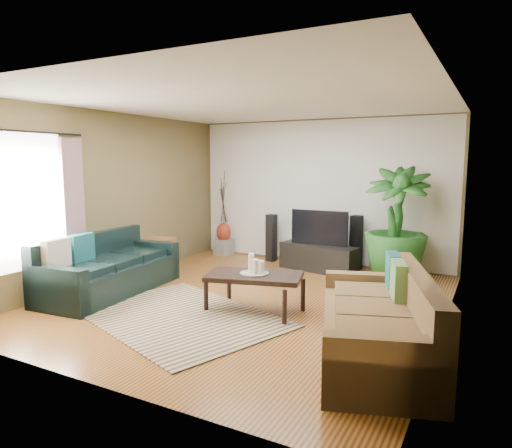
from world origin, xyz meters
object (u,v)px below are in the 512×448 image
Objects in this scene: coffee_table at (254,292)px; vase at (224,233)px; potted_plant at (396,223)px; side_table at (155,255)px; speaker_left at (271,238)px; sofa_right at (375,315)px; speaker_right at (356,243)px; pedestal at (224,247)px; sofa_left at (110,264)px; television at (319,228)px; tv_stand at (318,258)px.

vase is (-2.26, 2.86, 0.22)m from coffee_table.
side_table is at bearing -157.94° from potted_plant.
coffee_table is at bearing -61.05° from speaker_left.
vase is 0.69× the size of side_table.
sofa_right is at bearing -41.70° from vase.
coffee_table is 2.91m from speaker_right.
pedestal is at bearing 81.68° from side_table.
sofa_left is at bearing -78.83° from side_table.
potted_plant reaches higher than television.
television is 2.28m from vase.
coffee_table is (-1.71, 0.68, -0.18)m from sofa_right.
speaker_left reaches higher than side_table.
pedestal is at bearing 175.27° from potted_plant.
speaker_right is (0.55, 0.41, 0.25)m from tv_stand.
potted_plant reaches higher than sofa_left.
sofa_right is 6.88× the size of pedestal.
pedestal is at bearing -5.24° from sofa_left.
television reaches higher than side_table.
vase is (-1.13, 0.07, 0.01)m from speaker_left.
coffee_table is 3.65m from vase.
pedestal is (-3.96, 3.53, -0.27)m from sofa_right.
tv_stand is 2.40× the size of side_table.
coffee_table is 2.73m from side_table.
potted_plant is 4.55× the size of vase.
television is (0.00, 0.02, 0.54)m from tv_stand.
tv_stand is 1.46m from potted_plant.
pedestal is (-2.77, 0.00, -0.33)m from speaker_right.
speaker_left is 2.43m from potted_plant.
speaker_right reaches higher than coffee_table.
speaker_right is at bearing 0.00° from vase.
coffee_table is at bearing -130.21° from sofa_right.
sofa_right is 4.57m from side_table.
speaker_right is 0.53× the size of potted_plant.
television is 3.24× the size of pedestal.
speaker_right is (-1.19, 3.53, 0.06)m from sofa_right.
potted_plant reaches higher than vase.
potted_plant is (1.25, 2.57, 0.68)m from coffee_table.
television reaches higher than vase.
sofa_left is 6.98× the size of pedestal.
sofa_right is 5.32m from pedestal.
sofa_left is 5.46× the size of vase.
television reaches higher than coffee_table.
side_table is at bearing -139.91° from tv_stand.
sofa_left is 2.28× the size of speaker_right.
tv_stand is 0.54m from television.
speaker_left is (-1.12, 2.79, 0.21)m from coffee_table.
side_table reaches higher than pedestal.
sofa_left reaches higher than side_table.
pedestal is at bearing -179.83° from tv_stand.
sofa_right is 1.18× the size of potted_plant.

